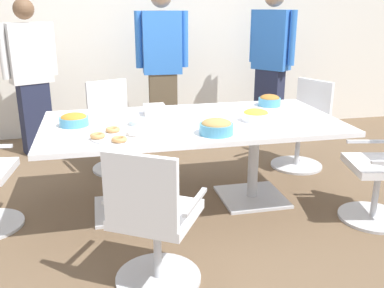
{
  "coord_description": "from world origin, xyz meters",
  "views": [
    {
      "loc": [
        -0.74,
        -3.33,
        1.67
      ],
      "look_at": [
        0.0,
        0.0,
        0.55
      ],
      "focal_mm": 40.34,
      "sensor_mm": 36.0,
      "label": 1
    }
  ],
  "objects_px": {
    "person_standing_2": "(271,62)",
    "snack_bowl_chips_orange": "(74,120)",
    "napkin_pile": "(155,110)",
    "snack_bowl_cookies": "(216,127)",
    "person_standing_1": "(162,65)",
    "snack_bowl_chips_yellow": "(256,115)",
    "conference_table": "(192,135)",
    "office_chair_3": "(115,131)",
    "person_standing_0": "(31,76)",
    "office_chair_2": "(302,129)",
    "snack_bowl_pretzels": "(270,100)",
    "office_chair_0": "(153,226)",
    "donut_platter": "(116,136)",
    "plate_stack": "(141,122)"
  },
  "relations": [
    {
      "from": "person_standing_0",
      "to": "snack_bowl_chips_yellow",
      "type": "distance_m",
      "value": 2.7
    },
    {
      "from": "office_chair_3",
      "to": "snack_bowl_pretzels",
      "type": "distance_m",
      "value": 1.62
    },
    {
      "from": "snack_bowl_chips_yellow",
      "to": "person_standing_1",
      "type": "bearing_deg",
      "value": 105.37
    },
    {
      "from": "snack_bowl_pretzels",
      "to": "napkin_pile",
      "type": "bearing_deg",
      "value": -174.45
    },
    {
      "from": "person_standing_0",
      "to": "snack_bowl_cookies",
      "type": "xyz_separation_m",
      "value": [
        1.54,
        -2.15,
        -0.09
      ]
    },
    {
      "from": "snack_bowl_cookies",
      "to": "snack_bowl_chips_yellow",
      "type": "bearing_deg",
      "value": 35.02
    },
    {
      "from": "snack_bowl_chips_orange",
      "to": "napkin_pile",
      "type": "xyz_separation_m",
      "value": [
        0.67,
        0.21,
        -0.01
      ]
    },
    {
      "from": "napkin_pile",
      "to": "snack_bowl_cookies",
      "type": "bearing_deg",
      "value": -61.71
    },
    {
      "from": "office_chair_0",
      "to": "office_chair_3",
      "type": "height_order",
      "value": "same"
    },
    {
      "from": "person_standing_0",
      "to": "person_standing_1",
      "type": "bearing_deg",
      "value": 152.4
    },
    {
      "from": "conference_table",
      "to": "snack_bowl_pretzels",
      "type": "bearing_deg",
      "value": 24.55
    },
    {
      "from": "office_chair_0",
      "to": "donut_platter",
      "type": "bearing_deg",
      "value": 133.97
    },
    {
      "from": "donut_platter",
      "to": "plate_stack",
      "type": "bearing_deg",
      "value": 57.01
    },
    {
      "from": "person_standing_1",
      "to": "snack_bowl_chips_yellow",
      "type": "relative_size",
      "value": 8.31
    },
    {
      "from": "conference_table",
      "to": "plate_stack",
      "type": "distance_m",
      "value": 0.44
    },
    {
      "from": "person_standing_0",
      "to": "plate_stack",
      "type": "xyz_separation_m",
      "value": [
        1.03,
        -1.76,
        -0.13
      ]
    },
    {
      "from": "office_chair_2",
      "to": "snack_bowl_chips_orange",
      "type": "bearing_deg",
      "value": 80.56
    },
    {
      "from": "snack_bowl_chips_yellow",
      "to": "donut_platter",
      "type": "bearing_deg",
      "value": -168.5
    },
    {
      "from": "person_standing_0",
      "to": "person_standing_1",
      "type": "height_order",
      "value": "person_standing_1"
    },
    {
      "from": "snack_bowl_pretzels",
      "to": "snack_bowl_cookies",
      "type": "height_order",
      "value": "snack_bowl_cookies"
    },
    {
      "from": "conference_table",
      "to": "office_chair_3",
      "type": "height_order",
      "value": "office_chair_3"
    },
    {
      "from": "office_chair_0",
      "to": "snack_bowl_pretzels",
      "type": "bearing_deg",
      "value": 79.01
    },
    {
      "from": "office_chair_3",
      "to": "donut_platter",
      "type": "distance_m",
      "value": 1.43
    },
    {
      "from": "office_chair_3",
      "to": "snack_bowl_chips_yellow",
      "type": "xyz_separation_m",
      "value": [
        1.1,
        -1.15,
        0.39
      ]
    },
    {
      "from": "snack_bowl_chips_orange",
      "to": "napkin_pile",
      "type": "bearing_deg",
      "value": 17.4
    },
    {
      "from": "office_chair_0",
      "to": "plate_stack",
      "type": "xyz_separation_m",
      "value": [
        0.05,
        1.04,
        0.36
      ]
    },
    {
      "from": "snack_bowl_pretzels",
      "to": "snack_bowl_chips_yellow",
      "type": "height_order",
      "value": "snack_bowl_pretzels"
    },
    {
      "from": "person_standing_2",
      "to": "person_standing_1",
      "type": "bearing_deg",
      "value": 51.73
    },
    {
      "from": "snack_bowl_pretzels",
      "to": "snack_bowl_chips_yellow",
      "type": "bearing_deg",
      "value": -123.16
    },
    {
      "from": "conference_table",
      "to": "office_chair_0",
      "type": "xyz_separation_m",
      "value": [
        -0.47,
        -1.06,
        -0.22
      ]
    },
    {
      "from": "office_chair_3",
      "to": "snack_bowl_chips_orange",
      "type": "height_order",
      "value": "office_chair_3"
    },
    {
      "from": "snack_bowl_pretzels",
      "to": "plate_stack",
      "type": "bearing_deg",
      "value": -162.5
    },
    {
      "from": "person_standing_1",
      "to": "napkin_pile",
      "type": "bearing_deg",
      "value": 81.02
    },
    {
      "from": "person_standing_2",
      "to": "snack_bowl_chips_orange",
      "type": "xyz_separation_m",
      "value": [
        -2.31,
        -1.62,
        -0.19
      ]
    },
    {
      "from": "person_standing_0",
      "to": "office_chair_2",
      "type": "bearing_deg",
      "value": 134.29
    },
    {
      "from": "conference_table",
      "to": "office_chair_2",
      "type": "distance_m",
      "value": 1.52
    },
    {
      "from": "person_standing_1",
      "to": "snack_bowl_chips_orange",
      "type": "height_order",
      "value": "person_standing_1"
    },
    {
      "from": "office_chair_2",
      "to": "snack_bowl_pretzels",
      "type": "height_order",
      "value": "office_chair_2"
    },
    {
      "from": "office_chair_2",
      "to": "person_standing_2",
      "type": "height_order",
      "value": "person_standing_2"
    },
    {
      "from": "office_chair_3",
      "to": "person_standing_0",
      "type": "height_order",
      "value": "person_standing_0"
    },
    {
      "from": "person_standing_0",
      "to": "snack_bowl_pretzels",
      "type": "height_order",
      "value": "person_standing_0"
    },
    {
      "from": "napkin_pile",
      "to": "person_standing_2",
      "type": "bearing_deg",
      "value": 40.67
    },
    {
      "from": "person_standing_1",
      "to": "plate_stack",
      "type": "distance_m",
      "value": 1.76
    },
    {
      "from": "donut_platter",
      "to": "plate_stack",
      "type": "distance_m",
      "value": 0.39
    },
    {
      "from": "snack_bowl_chips_orange",
      "to": "snack_bowl_chips_yellow",
      "type": "distance_m",
      "value": 1.46
    },
    {
      "from": "person_standing_0",
      "to": "snack_bowl_pretzels",
      "type": "relative_size",
      "value": 8.33
    },
    {
      "from": "person_standing_1",
      "to": "person_standing_2",
      "type": "xyz_separation_m",
      "value": [
        1.35,
        0.01,
        0.01
      ]
    },
    {
      "from": "snack_bowl_chips_yellow",
      "to": "plate_stack",
      "type": "bearing_deg",
      "value": 174.02
    },
    {
      "from": "snack_bowl_chips_orange",
      "to": "plate_stack",
      "type": "distance_m",
      "value": 0.52
    },
    {
      "from": "snack_bowl_chips_orange",
      "to": "donut_platter",
      "type": "height_order",
      "value": "snack_bowl_chips_orange"
    }
  ]
}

